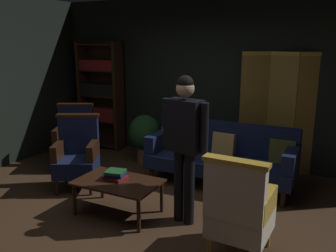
% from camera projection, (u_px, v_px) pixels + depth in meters
% --- Properties ---
extents(ground_plane, '(10.00, 10.00, 0.00)m').
position_uv_depth(ground_plane, '(138.00, 217.00, 4.24)').
color(ground_plane, '#3D2819').
extents(back_wall, '(7.20, 0.10, 2.80)m').
position_uv_depth(back_wall, '(211.00, 80.00, 6.04)').
color(back_wall, black).
rests_on(back_wall, ground_plane).
extents(folding_screen, '(1.25, 0.37, 1.90)m').
position_uv_depth(folding_screen, '(281.00, 111.00, 5.50)').
color(folding_screen, olive).
rests_on(folding_screen, ground_plane).
extents(bookshelf, '(0.90, 0.32, 2.05)m').
position_uv_depth(bookshelf, '(101.00, 94.00, 6.84)').
color(bookshelf, black).
rests_on(bookshelf, ground_plane).
extents(velvet_couch, '(2.12, 0.78, 0.88)m').
position_uv_depth(velvet_couch, '(222.00, 154.00, 5.16)').
color(velvet_couch, black).
rests_on(velvet_couch, ground_plane).
extents(coffee_table, '(1.00, 0.64, 0.42)m').
position_uv_depth(coffee_table, '(118.00, 185.00, 4.24)').
color(coffee_table, black).
rests_on(coffee_table, ground_plane).
extents(armchair_gilt_accent, '(0.61, 0.60, 1.04)m').
position_uv_depth(armchair_gilt_accent, '(239.00, 209.00, 3.37)').
color(armchair_gilt_accent, gold).
rests_on(armchair_gilt_accent, ground_plane).
extents(armchair_wing_left, '(0.78, 0.78, 1.04)m').
position_uv_depth(armchair_wing_left, '(75.00, 138.00, 5.87)').
color(armchair_wing_left, black).
rests_on(armchair_wing_left, ground_plane).
extents(armchair_wing_right, '(0.78, 0.78, 1.04)m').
position_uv_depth(armchair_wing_right, '(77.00, 154.00, 5.01)').
color(armchair_wing_right, black).
rests_on(armchair_wing_right, ground_plane).
extents(standing_figure, '(0.58, 0.28, 1.70)m').
position_uv_depth(standing_figure, '(185.00, 137.00, 3.90)').
color(standing_figure, black).
rests_on(standing_figure, ground_plane).
extents(potted_plant, '(0.54, 0.54, 0.83)m').
position_uv_depth(potted_plant, '(145.00, 135.00, 6.07)').
color(potted_plant, brown).
rests_on(potted_plant, ground_plane).
extents(book_red_leather, '(0.28, 0.22, 0.04)m').
position_uv_depth(book_red_leather, '(116.00, 177.00, 4.29)').
color(book_red_leather, maroon).
rests_on(book_red_leather, coffee_table).
extents(book_navy_cloth, '(0.24, 0.20, 0.04)m').
position_uv_depth(book_navy_cloth, '(115.00, 175.00, 4.28)').
color(book_navy_cloth, navy).
rests_on(book_navy_cloth, book_red_leather).
extents(book_green_cloth, '(0.25, 0.24, 0.03)m').
position_uv_depth(book_green_cloth, '(115.00, 172.00, 4.27)').
color(book_green_cloth, '#1E4C28').
rests_on(book_green_cloth, book_navy_cloth).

